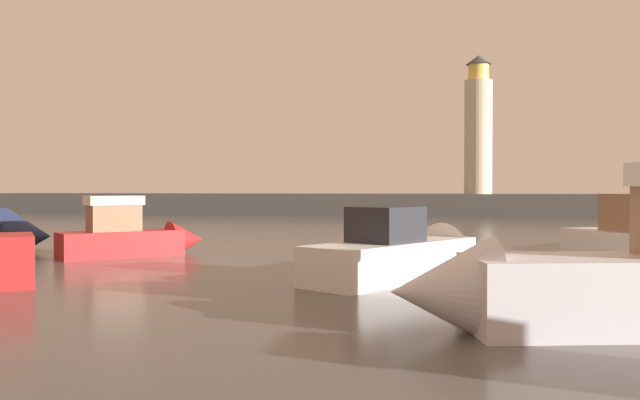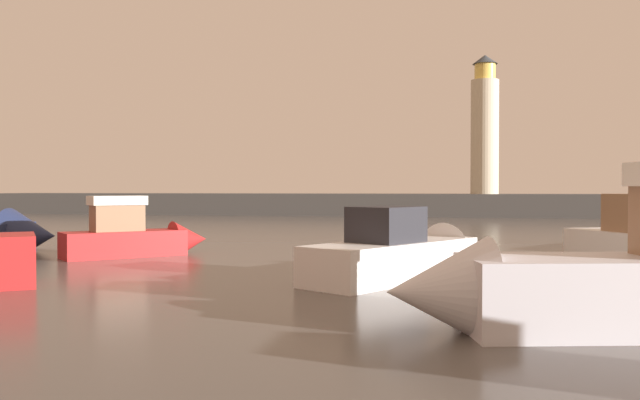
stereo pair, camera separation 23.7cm
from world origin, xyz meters
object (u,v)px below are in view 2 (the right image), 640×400
Objects in this scene: motorboat_1 at (603,280)px; motorboat_6 at (140,236)px; lighthouse at (485,128)px; motorboat_5 at (412,253)px.

motorboat_6 is at bearing 142.62° from motorboat_1.
lighthouse is 46.04m from motorboat_5.
motorboat_6 is (-11.07, 4.27, 0.05)m from motorboat_5.
lighthouse is 2.50× the size of motorboat_6.
motorboat_1 is 8.30m from motorboat_5.
motorboat_5 is 11.86m from motorboat_6.
motorboat_1 is at bearing -37.38° from motorboat_6.
motorboat_1 is 1.62× the size of motorboat_6.
lighthouse reaches higher than motorboat_5.
lighthouse is at bearing 84.98° from motorboat_5.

